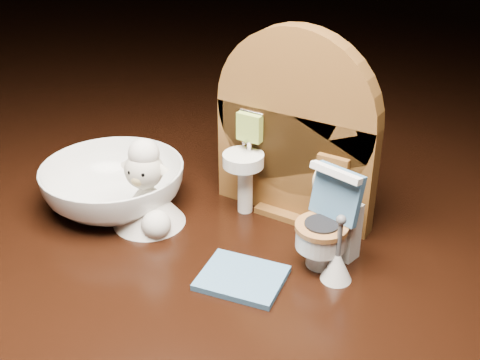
% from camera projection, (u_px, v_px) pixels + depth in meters
% --- Properties ---
extents(backdrop_panel, '(0.13, 0.05, 0.15)m').
position_uv_depth(backdrop_panel, '(294.00, 137.00, 0.45)').
color(backdrop_panel, brown).
rests_on(backdrop_panel, ground).
extents(toy_toilet, '(0.04, 0.05, 0.07)m').
position_uv_depth(toy_toilet, '(329.00, 229.00, 0.41)').
color(toy_toilet, white).
rests_on(toy_toilet, ground).
extents(bath_mat, '(0.06, 0.05, 0.00)m').
position_uv_depth(bath_mat, '(242.00, 278.00, 0.41)').
color(bath_mat, teal).
rests_on(bath_mat, ground).
extents(toilet_brush, '(0.02, 0.02, 0.05)m').
position_uv_depth(toilet_brush, '(337.00, 263.00, 0.40)').
color(toilet_brush, white).
rests_on(toilet_brush, ground).
extents(plush_lamb, '(0.06, 0.06, 0.07)m').
position_uv_depth(plush_lamb, '(147.00, 195.00, 0.46)').
color(plush_lamb, silver).
rests_on(plush_lamb, ground).
extents(ceramic_bowl, '(0.14, 0.14, 0.04)m').
position_uv_depth(ceramic_bowl, '(114.00, 186.00, 0.48)').
color(ceramic_bowl, white).
rests_on(ceramic_bowl, ground).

